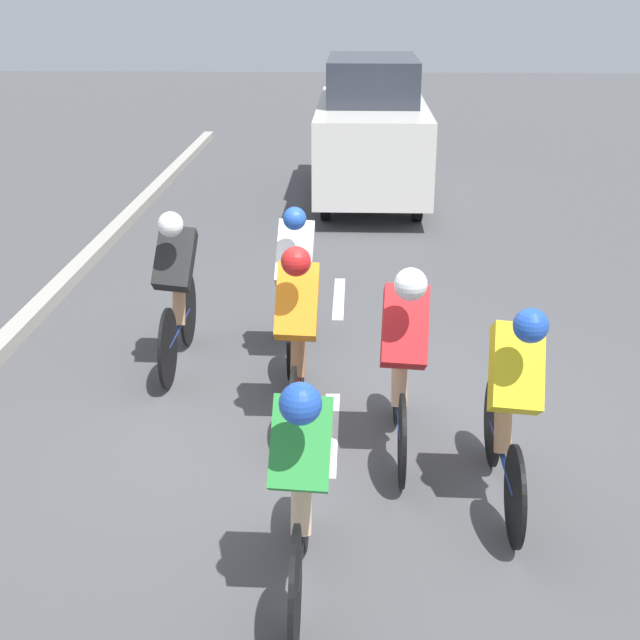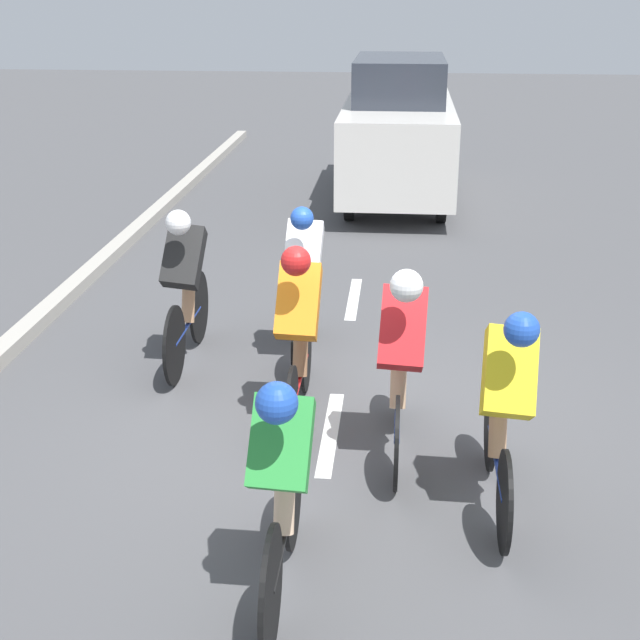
# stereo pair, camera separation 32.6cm
# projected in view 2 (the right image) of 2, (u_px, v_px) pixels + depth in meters

# --- Properties ---
(ground_plane) EXTENTS (60.00, 60.00, 0.00)m
(ground_plane) POSITION_uv_depth(u_px,v_px,m) (332.00, 424.00, 7.17)
(ground_plane) COLOR #4C4C4F
(lane_stripe_mid) EXTENTS (0.12, 1.40, 0.01)m
(lane_stripe_mid) POSITION_uv_depth(u_px,v_px,m) (331.00, 432.00, 7.03)
(lane_stripe_mid) COLOR white
(lane_stripe_mid) RESTS_ON ground
(lane_stripe_far) EXTENTS (0.12, 1.40, 0.01)m
(lane_stripe_far) POSITION_uv_depth(u_px,v_px,m) (354.00, 298.00, 10.01)
(lane_stripe_far) COLOR white
(lane_stripe_far) RESTS_ON ground
(cyclist_green) EXTENTS (0.35, 1.69, 1.48)m
(cyclist_green) POSITION_uv_depth(u_px,v_px,m) (282.00, 483.00, 4.87)
(cyclist_green) COLOR black
(cyclist_green) RESTS_ON ground
(cyclist_black) EXTENTS (0.37, 1.70, 1.53)m
(cyclist_black) POSITION_uv_depth(u_px,v_px,m) (185.00, 283.00, 8.02)
(cyclist_black) COLOR black
(cyclist_black) RESTS_ON ground
(cyclist_white) EXTENTS (0.35, 1.69, 1.53)m
(cyclist_white) POSITION_uv_depth(u_px,v_px,m) (303.00, 279.00, 8.14)
(cyclist_white) COLOR black
(cyclist_white) RESTS_ON ground
(cyclist_red) EXTENTS (0.35, 1.64, 1.54)m
(cyclist_red) POSITION_uv_depth(u_px,v_px,m) (401.00, 357.00, 6.39)
(cyclist_red) COLOR black
(cyclist_red) RESTS_ON ground
(cyclist_yellow) EXTENTS (0.36, 1.66, 1.51)m
(cyclist_yellow) POSITION_uv_depth(u_px,v_px,m) (505.00, 404.00, 5.72)
(cyclist_yellow) COLOR black
(cyclist_yellow) RESTS_ON ground
(cyclist_orange) EXTENTS (0.34, 1.66, 1.53)m
(cyclist_orange) POSITION_uv_depth(u_px,v_px,m) (299.00, 327.00, 6.95)
(cyclist_orange) COLOR black
(cyclist_orange) RESTS_ON ground
(support_car) EXTENTS (1.70, 4.53, 2.23)m
(support_car) POSITION_uv_depth(u_px,v_px,m) (398.00, 131.00, 14.25)
(support_car) COLOR black
(support_car) RESTS_ON ground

